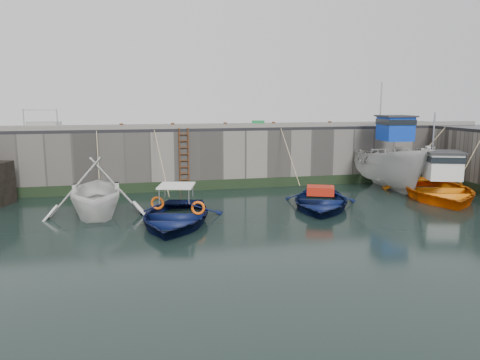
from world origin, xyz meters
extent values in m
plane|color=black|center=(0.00, 0.00, 0.00)|extent=(120.00, 120.00, 0.00)
cube|color=slate|center=(0.00, 12.50, 1.50)|extent=(30.00, 5.00, 3.00)
cube|color=black|center=(0.00, 12.50, 3.08)|extent=(30.00, 5.00, 0.16)
cube|color=slate|center=(0.00, 10.15, 3.26)|extent=(30.00, 0.30, 0.20)
cube|color=black|center=(0.00, 9.96, 0.25)|extent=(30.00, 0.08, 0.50)
cylinder|color=#3F1E0F|center=(-2.22, 9.92, 1.60)|extent=(0.07, 0.07, 3.20)
cylinder|color=#3F1E0F|center=(-1.78, 9.92, 1.60)|extent=(0.07, 0.07, 3.20)
cube|color=#3F1E0F|center=(-2.00, 9.90, 0.25)|extent=(0.44, 0.06, 0.05)
cube|color=#3F1E0F|center=(-2.00, 9.90, 0.58)|extent=(0.44, 0.06, 0.05)
cube|color=#3F1E0F|center=(-2.00, 9.90, 0.91)|extent=(0.44, 0.06, 0.05)
cube|color=#3F1E0F|center=(-2.00, 9.90, 1.24)|extent=(0.44, 0.06, 0.05)
cube|color=#3F1E0F|center=(-2.00, 9.90, 1.57)|extent=(0.44, 0.06, 0.05)
cube|color=#3F1E0F|center=(-2.00, 9.90, 1.90)|extent=(0.44, 0.06, 0.05)
cube|color=#3F1E0F|center=(-2.00, 9.90, 2.23)|extent=(0.44, 0.06, 0.05)
cube|color=#3F1E0F|center=(-2.00, 9.90, 2.56)|extent=(0.44, 0.06, 0.05)
cube|color=#3F1E0F|center=(-2.00, 9.90, 2.89)|extent=(0.44, 0.06, 0.05)
imported|color=white|center=(-6.04, 5.68, 0.00)|extent=(4.43, 5.10, 2.63)
imported|color=#091139|center=(-3.08, 3.64, 0.00)|extent=(4.85, 5.91, 1.07)
imported|color=#0A1440|center=(3.26, 4.87, 0.00)|extent=(5.15, 5.89, 1.02)
imported|color=silver|center=(8.65, 8.59, 1.09)|extent=(3.38, 7.64, 2.87)
cube|color=#0B32B2|center=(8.60, 7.99, 3.12)|extent=(1.51, 1.61, 1.20)
cube|color=black|center=(8.60, 7.99, 3.47)|extent=(1.58, 1.67, 0.28)
cube|color=#262628|center=(8.60, 7.99, 3.76)|extent=(1.73, 1.82, 0.08)
cylinder|color=#A5A8AD|center=(8.74, 9.78, 4.02)|extent=(0.08, 0.08, 3.00)
imported|color=orange|center=(9.50, 5.56, 0.32)|extent=(6.56, 7.66, 1.34)
cube|color=silver|center=(9.29, 5.00, 1.59)|extent=(1.83, 1.89, 1.20)
cube|color=black|center=(9.29, 5.00, 1.94)|extent=(1.91, 1.97, 0.28)
cube|color=#262628|center=(9.29, 5.00, 2.23)|extent=(2.09, 2.15, 0.08)
cylinder|color=#A5A8AD|center=(9.91, 6.69, 2.49)|extent=(0.08, 0.08, 3.00)
cube|color=#18853B|center=(2.32, 11.58, 3.31)|extent=(0.72, 0.48, 0.30)
cylinder|color=#A5A8AD|center=(-9.50, 10.60, 3.66)|extent=(0.05, 0.05, 1.00)
cylinder|color=#A5A8AD|center=(-8.00, 10.60, 3.66)|extent=(0.05, 0.05, 1.00)
cylinder|color=#A5A8AD|center=(-8.75, 10.60, 4.12)|extent=(1.50, 0.05, 0.05)
cube|color=gray|center=(-8.75, 11.10, 3.25)|extent=(1.60, 0.35, 0.18)
cube|color=gray|center=(-8.75, 11.45, 3.43)|extent=(1.60, 0.35, 0.18)
cylinder|color=#3F1E0F|center=(-5.00, 10.25, 3.30)|extent=(0.18, 0.18, 0.28)
cylinder|color=#3F1E0F|center=(-2.50, 10.25, 3.30)|extent=(0.18, 0.18, 0.28)
cylinder|color=#3F1E0F|center=(0.20, 10.25, 3.30)|extent=(0.18, 0.18, 0.28)
cylinder|color=#3F1E0F|center=(2.80, 10.25, 3.30)|extent=(0.18, 0.18, 0.28)
cylinder|color=#3F1E0F|center=(6.00, 10.25, 3.30)|extent=(0.18, 0.18, 0.28)
camera|label=1|loc=(-4.61, -13.51, 4.57)|focal=35.00mm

